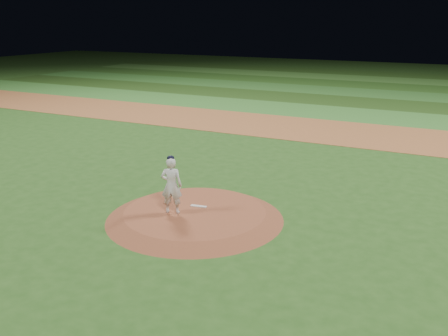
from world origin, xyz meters
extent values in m
plane|color=#254F19|center=(0.00, 0.00, 0.00)|extent=(120.00, 120.00, 0.00)
cube|color=#95572E|center=(0.00, 14.00, 0.01)|extent=(70.00, 6.00, 0.02)
cube|color=#337229|center=(0.00, 19.50, 0.01)|extent=(70.00, 5.00, 0.02)
cube|color=#224416|center=(0.00, 24.50, 0.01)|extent=(70.00, 5.00, 0.02)
cube|color=#2D6725|center=(0.00, 29.50, 0.01)|extent=(70.00, 5.00, 0.02)
cube|color=#254F19|center=(0.00, 34.50, 0.01)|extent=(70.00, 5.00, 0.02)
cube|color=#397229|center=(0.00, 39.50, 0.01)|extent=(70.00, 5.00, 0.02)
cube|color=#254C18|center=(0.00, 44.50, 0.01)|extent=(70.00, 5.00, 0.02)
cone|color=brown|center=(0.00, 0.00, 0.12)|extent=(5.50, 5.50, 0.25)
cube|color=silver|center=(-0.08, 0.38, 0.26)|extent=(0.53, 0.21, 0.03)
ellipsoid|color=silver|center=(-1.13, 0.14, 0.29)|extent=(0.14, 0.14, 0.08)
imported|color=silver|center=(-0.55, -0.43, 1.13)|extent=(0.75, 0.61, 1.76)
ellipsoid|color=black|center=(-0.55, -0.43, 1.99)|extent=(0.22, 0.22, 0.15)
camera|label=1|loc=(7.29, -12.44, 6.02)|focal=40.00mm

